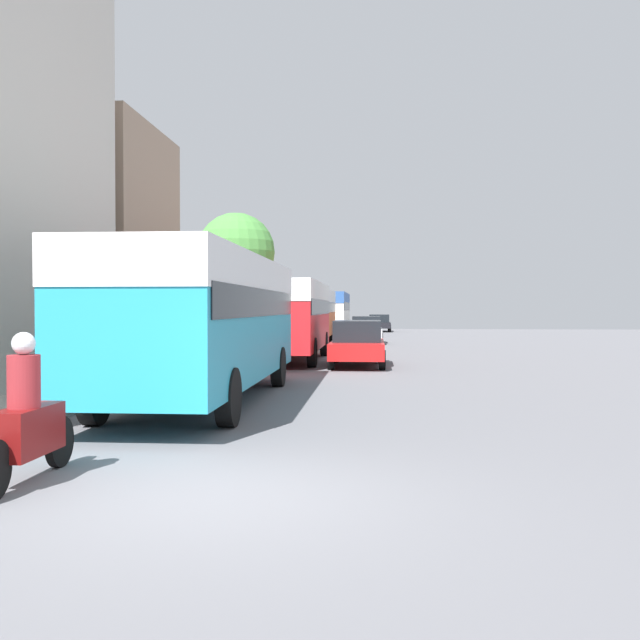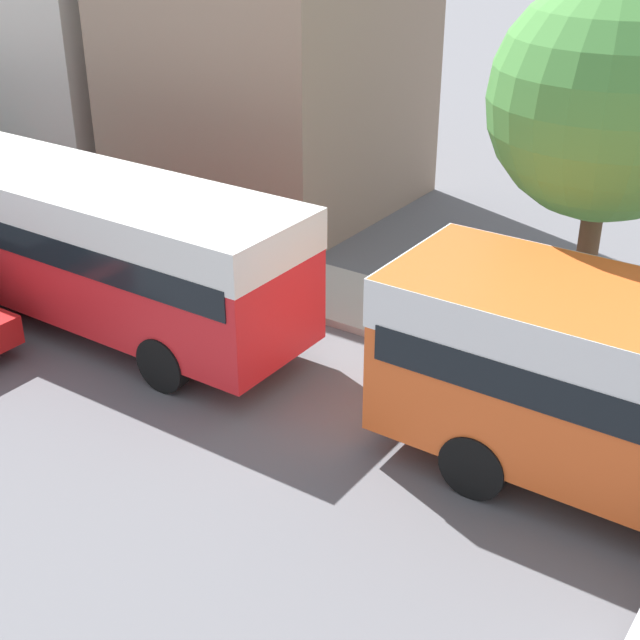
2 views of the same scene
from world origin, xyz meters
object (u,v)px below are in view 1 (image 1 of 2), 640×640
at_px(bus_following, 289,310).
at_px(pedestrian_near_curb, 285,320).
at_px(motorcycle_behind_lead, 27,423).
at_px(bus_lead, 204,308).
at_px(car_far_curb, 366,329).
at_px(bus_third_in_line, 306,309).
at_px(car_crossing, 379,323).
at_px(bus_rear, 330,308).
at_px(car_distant, 358,343).

bearing_deg(bus_following, pedestrian_near_curb, 97.41).
xyz_separation_m(motorcycle_behind_lead, pedestrian_near_curb, (-3.16, 48.68, 0.35)).
height_order(bus_lead, car_far_curb, bus_lead).
height_order(bus_third_in_line, motorcycle_behind_lead, bus_third_in_line).
distance_m(bus_lead, pedestrian_near_curb, 41.79).
relative_size(bus_lead, pedestrian_near_curb, 5.85).
xyz_separation_m(bus_lead, pedestrian_near_curb, (-3.51, 41.63, -0.96)).
height_order(bus_third_in_line, car_crossing, bus_third_in_line).
distance_m(bus_third_in_line, bus_rear, 13.59).
distance_m(car_crossing, car_distant, 35.54).
bearing_deg(car_crossing, bus_following, -96.17).
bearing_deg(car_far_curb, bus_lead, 82.82).
height_order(bus_rear, pedestrian_near_curb, bus_rear).
height_order(bus_third_in_line, car_distant, bus_third_in_line).
xyz_separation_m(car_distant, pedestrian_near_curb, (-6.53, 32.16, 0.23)).
xyz_separation_m(car_far_curb, car_distant, (-0.13, -15.51, 0.02)).
distance_m(bus_rear, car_far_curb, 12.04).
bearing_deg(car_distant, pedestrian_near_curb, 101.47).
xyz_separation_m(bus_lead, car_distant, (3.02, 9.47, -1.19)).
xyz_separation_m(bus_rear, motorcycle_behind_lead, (-0.75, -43.69, -1.31)).
height_order(bus_third_in_line, car_far_curb, bus_third_in_line).
height_order(bus_following, bus_rear, bus_rear).
bearing_deg(bus_third_in_line, bus_following, -87.86).
height_order(motorcycle_behind_lead, pedestrian_near_curb, pedestrian_near_curb).
distance_m(bus_lead, bus_following, 11.72).
distance_m(bus_rear, car_crossing, 9.18).
distance_m(bus_lead, bus_rear, 36.64).
bearing_deg(car_crossing, bus_third_in_line, -100.39).
relative_size(bus_lead, car_far_curb, 2.44).
distance_m(bus_third_in_line, car_distant, 13.98).
relative_size(bus_following, motorcycle_behind_lead, 4.07).
distance_m(bus_lead, motorcycle_behind_lead, 7.18).
relative_size(bus_lead, bus_third_in_line, 1.06).
distance_m(car_crossing, pedestrian_near_curb, 8.22).
relative_size(car_far_curb, pedestrian_near_curb, 2.39).
bearing_deg(car_crossing, motorcycle_behind_lead, -94.75).
bearing_deg(car_crossing, bus_rear, -113.16).
distance_m(bus_following, bus_rear, 24.92).
height_order(bus_lead, bus_following, bus_lead).
bearing_deg(bus_third_in_line, car_distant, -77.31).
distance_m(bus_lead, bus_third_in_line, 23.06).
bearing_deg(car_far_curb, bus_rear, -76.77).
bearing_deg(bus_rear, bus_lead, -90.63).
relative_size(bus_third_in_line, motorcycle_behind_lead, 4.24).
relative_size(bus_following, car_far_curb, 2.22).
bearing_deg(pedestrian_near_curb, bus_following, -82.59).
xyz_separation_m(bus_rear, car_crossing, (3.58, 8.36, -1.24)).
bearing_deg(car_distant, car_far_curb, 89.53).
bearing_deg(car_distant, car_crossing, 88.45).
bearing_deg(car_distant, motorcycle_behind_lead, -101.52).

